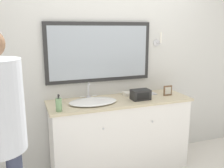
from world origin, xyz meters
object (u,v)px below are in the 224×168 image
(soap_bottle, at_px, (59,105))
(appliance_box, at_px, (141,95))
(sink_basin, at_px, (93,101))
(picture_frame, at_px, (168,91))

(soap_bottle, height_order, appliance_box, soap_bottle)
(soap_bottle, bearing_deg, sink_basin, 22.07)
(soap_bottle, distance_m, picture_frame, 1.40)
(appliance_box, bearing_deg, picture_frame, 7.05)
(sink_basin, relative_size, picture_frame, 4.32)
(appliance_box, relative_size, picture_frame, 1.73)
(sink_basin, bearing_deg, appliance_box, -6.18)
(soap_bottle, xyz_separation_m, picture_frame, (1.39, 0.15, -0.01))
(appliance_box, height_order, picture_frame, picture_frame)
(sink_basin, height_order, appliance_box, sink_basin)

